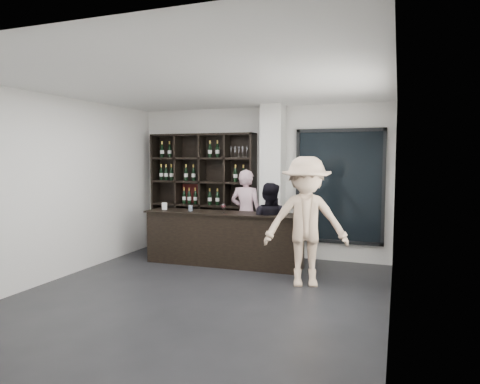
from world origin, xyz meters
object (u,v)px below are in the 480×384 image
at_px(wine_shelf, 202,193).
at_px(taster_black, 269,225).
at_px(customer, 306,222).
at_px(taster_pink, 246,214).
at_px(tasting_counter, 224,239).

distance_m(wine_shelf, taster_black, 1.82).
bearing_deg(customer, taster_pink, 120.21).
distance_m(taster_black, customer, 1.16).
xyz_separation_m(tasting_counter, customer, (1.63, -0.70, 0.49)).
distance_m(tasting_counter, taster_black, 0.86).
xyz_separation_m(taster_pink, taster_black, (0.62, -0.55, -0.10)).
bearing_deg(wine_shelf, taster_pink, -9.43).
bearing_deg(tasting_counter, customer, -25.03).
relative_size(taster_pink, customer, 0.87).
distance_m(wine_shelf, taster_pink, 1.07).
xyz_separation_m(wine_shelf, customer, (2.43, -1.52, -0.23)).
distance_m(wine_shelf, customer, 2.87).
height_order(tasting_counter, customer, customer).
height_order(wine_shelf, customer, wine_shelf).
bearing_deg(wine_shelf, customer, -31.98).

